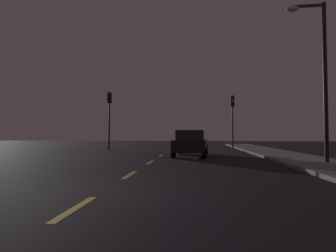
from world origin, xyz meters
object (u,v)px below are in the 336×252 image
Objects in this scene: traffic_signal_right at (232,112)px; car_stopped_ahead at (191,143)px; street_lamp_right at (319,67)px; traffic_signal_left at (109,110)px.

car_stopped_ahead is at bearing -123.60° from traffic_signal_right.
car_stopped_ahead is 7.91m from street_lamp_right.
street_lamp_right is at bearing -35.95° from traffic_signal_left.
traffic_signal_left is 1.10× the size of traffic_signal_right.
traffic_signal_right is 1.05× the size of car_stopped_ahead.
street_lamp_right reaches higher than traffic_signal_right.
traffic_signal_left reaches higher than traffic_signal_right.
traffic_signal_right is 9.60m from street_lamp_right.
traffic_signal_right is at bearing 56.40° from car_stopped_ahead.
traffic_signal_right reaches higher than car_stopped_ahead.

